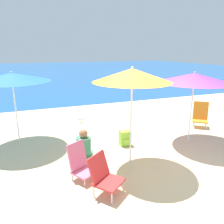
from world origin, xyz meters
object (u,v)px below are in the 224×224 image
at_px(beach_umbrella_blue, 12,77).
at_px(beach_chair_pink, 80,163).
at_px(beach_chair_orange, 200,115).
at_px(backpack_lime, 125,138).
at_px(beach_umbrella_purple, 194,78).
at_px(seagull, 81,119).
at_px(person_seated_near, 84,148).
at_px(beach_umbrella_orange, 132,75).
at_px(beach_chair_red, 104,175).

height_order(beach_umbrella_blue, beach_chair_pink, beach_umbrella_blue).
distance_m(beach_chair_orange, beach_chair_pink, 4.83).
distance_m(beach_chair_orange, backpack_lime, 3.09).
height_order(beach_umbrella_purple, beach_chair_pink, beach_umbrella_purple).
xyz_separation_m(backpack_lime, seagull, (-0.69, 2.35, -0.06)).
bearing_deg(beach_chair_orange, person_seated_near, -128.73).
distance_m(beach_chair_orange, seagull, 4.17).
relative_size(beach_umbrella_blue, person_seated_near, 2.58).
relative_size(beach_umbrella_orange, person_seated_near, 2.82).
bearing_deg(person_seated_near, beach_chair_orange, 34.36).
bearing_deg(beach_chair_red, beach_chair_pink, 75.58).
relative_size(beach_umbrella_orange, beach_chair_pink, 3.00).
height_order(beach_umbrella_orange, seagull, beach_umbrella_orange).
bearing_deg(beach_umbrella_blue, beach_umbrella_purple, -19.48).
relative_size(beach_umbrella_purple, seagull, 7.48).
distance_m(backpack_lime, seagull, 2.45).
bearing_deg(beach_chair_red, beach_umbrella_orange, 3.33).
bearing_deg(person_seated_near, beach_chair_red, -66.49).
xyz_separation_m(beach_chair_red, seagull, (0.54, 4.11, -0.23)).
distance_m(beach_umbrella_orange, seagull, 3.83).
distance_m(beach_umbrella_purple, person_seated_near, 3.44).
xyz_separation_m(beach_chair_orange, seagull, (-3.73, 1.84, -0.27)).
height_order(beach_umbrella_blue, backpack_lime, beach_umbrella_blue).
xyz_separation_m(beach_chair_red, backpack_lime, (1.22, 1.76, -0.16)).
distance_m(beach_umbrella_orange, backpack_lime, 2.08).
height_order(beach_umbrella_purple, person_seated_near, beach_umbrella_purple).
bearing_deg(seagull, beach_umbrella_orange, -83.47).
bearing_deg(beach_chair_red, seagull, 44.73).
bearing_deg(beach_chair_pink, seagull, 46.42).
xyz_separation_m(beach_umbrella_blue, person_seated_near, (1.46, -1.67, -1.54)).
bearing_deg(beach_chair_pink, beach_chair_red, -96.97).
distance_m(beach_umbrella_orange, person_seated_near, 2.03).
distance_m(beach_umbrella_orange, beach_chair_pink, 2.08).
bearing_deg(beach_chair_red, beach_umbrella_blue, 78.69).
distance_m(beach_umbrella_orange, beach_chair_orange, 4.00).
xyz_separation_m(beach_chair_pink, beach_chair_red, (0.28, -0.64, 0.04)).
relative_size(beach_chair_pink, seagull, 2.74).
height_order(beach_chair_orange, person_seated_near, beach_chair_orange).
xyz_separation_m(beach_umbrella_orange, beach_umbrella_blue, (-2.41, 2.19, -0.18)).
bearing_deg(beach_umbrella_purple, beach_chair_red, -155.65).
bearing_deg(backpack_lime, beach_chair_orange, 9.63).
distance_m(beach_umbrella_purple, seagull, 4.07).
height_order(beach_umbrella_orange, beach_chair_orange, beach_umbrella_orange).
xyz_separation_m(beach_umbrella_orange, backpack_lime, (0.31, 0.96, -1.82)).
bearing_deg(backpack_lime, seagull, 106.32).
bearing_deg(beach_umbrella_purple, beach_umbrella_orange, -164.77).
distance_m(beach_chair_red, person_seated_near, 1.32).
bearing_deg(seagull, backpack_lime, -73.68).
distance_m(beach_umbrella_purple, beach_umbrella_blue, 4.82).
height_order(beach_chair_orange, backpack_lime, beach_chair_orange).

